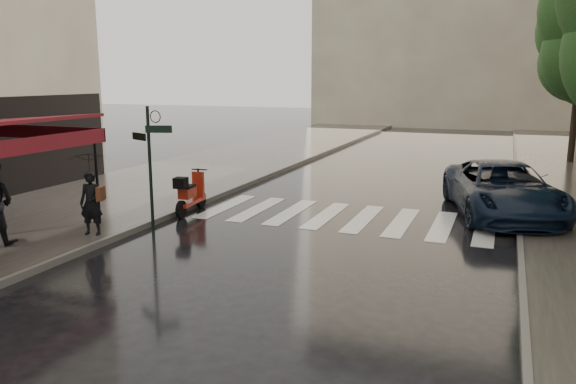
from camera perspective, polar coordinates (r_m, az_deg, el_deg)
The scene contains 9 objects.
ground at distance 11.68m, azimuth -17.07°, elevation -7.84°, with size 120.00×120.00×0.00m, color black.
sidewalk_near at distance 23.84m, azimuth -7.78°, elevation 2.46°, with size 6.00×60.00×0.12m, color #38332D.
curb_near at distance 22.53m, azimuth -0.98°, elevation 2.08°, with size 0.12×60.00×0.16m, color #595651.
curb_far at distance 20.90m, azimuth 22.23°, elevation 0.47°, with size 0.12×60.00×0.16m, color #595651.
crosswalk at distance 15.57m, azimuth 5.75°, elevation -2.53°, with size 7.85×3.20×0.01m.
signpost at distance 14.30m, azimuth -13.85°, elevation 3.39°, with size 1.17×0.29×3.10m.
pedestrian_with_umbrella at distance 13.82m, azimuth -19.56°, elevation 2.25°, with size 1.10×1.11×2.37m.
scooter at distance 16.01m, azimuth -9.91°, elevation -0.27°, with size 0.54×1.80×1.18m.
parked_car at distance 16.57m, azimuth 20.99°, elevation 0.23°, with size 2.48×5.38×1.49m, color black.
Camera 1 is at (6.99, -8.56, 3.77)m, focal length 35.00 mm.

